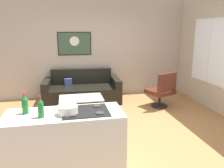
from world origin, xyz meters
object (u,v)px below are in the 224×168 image
armchair (162,90)px  soda_bottle (25,104)px  mixing_bowl (68,110)px  couch (82,91)px  wall_painting (75,44)px  coffee_table (81,99)px  soda_bottle_2 (41,108)px

armchair → soda_bottle: size_ratio=3.32×
armchair → mixing_bowl: bearing=-135.0°
couch → soda_bottle: bearing=-106.7°
wall_painting → armchair: bearing=-33.7°
couch → soda_bottle: size_ratio=7.60×
couch → wall_painting: size_ratio=2.24×
mixing_bowl → wall_painting: (0.27, 3.74, 0.60)m
armchair → wall_painting: size_ratio=0.98×
armchair → coffee_table: bearing=-174.3°
coffee_table → soda_bottle: 2.26m
couch → soda_bottle_2: (-0.73, -3.30, 0.73)m
soda_bottle → soda_bottle_2: same height
soda_bottle → armchair: bearing=37.6°
coffee_table → armchair: bearing=5.7°
soda_bottle_2 → wall_painting: (0.59, 3.78, 0.53)m
soda_bottle → wall_painting: wall_painting is taller
coffee_table → soda_bottle_2: soda_bottle_2 is taller
soda_bottle → wall_painting: 3.74m
soda_bottle_2 → mixing_bowl: 0.33m
couch → soda_bottle: soda_bottle is taller
armchair → wall_painting: bearing=146.3°
armchair → mixing_bowl: 3.37m
soda_bottle_2 → couch: bearing=77.5°
coffee_table → soda_bottle: bearing=-112.4°
soda_bottle → wall_painting: size_ratio=0.29×
armchair → soda_bottle: (-2.88, -2.22, 0.57)m
couch → coffee_table: 1.12m
armchair → soda_bottle: 3.68m
armchair → mixing_bowl: size_ratio=3.55×
armchair → mixing_bowl: (-2.35, -2.35, 0.50)m
armchair → couch: bearing=155.1°
soda_bottle → mixing_bowl: 0.55m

